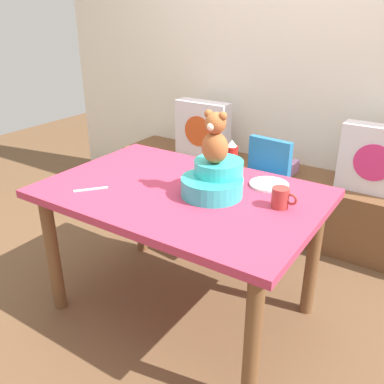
% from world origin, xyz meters
% --- Properties ---
extents(ground_plane, '(8.00, 8.00, 0.00)m').
position_xyz_m(ground_plane, '(0.00, 0.00, 0.00)').
color(ground_plane, brown).
extents(back_wall, '(4.40, 0.10, 2.60)m').
position_xyz_m(back_wall, '(0.00, 1.48, 1.30)').
color(back_wall, silver).
rests_on(back_wall, ground_plane).
extents(window_bench, '(2.60, 0.44, 0.46)m').
position_xyz_m(window_bench, '(0.00, 1.21, 0.23)').
color(window_bench, brown).
rests_on(window_bench, ground_plane).
extents(pillow_floral_left, '(0.44, 0.15, 0.44)m').
position_xyz_m(pillow_floral_left, '(-0.61, 1.19, 0.68)').
color(pillow_floral_left, silver).
rests_on(pillow_floral_left, window_bench).
extents(pillow_floral_right, '(0.44, 0.15, 0.44)m').
position_xyz_m(pillow_floral_right, '(0.69, 1.19, 0.68)').
color(pillow_floral_right, silver).
rests_on(pillow_floral_right, window_bench).
extents(book_stack, '(0.20, 0.14, 0.09)m').
position_xyz_m(book_stack, '(0.07, 1.21, 0.50)').
color(book_stack, '#C48AC5').
rests_on(book_stack, window_bench).
extents(dining_table, '(1.37, 0.92, 0.74)m').
position_xyz_m(dining_table, '(0.00, 0.00, 0.64)').
color(dining_table, '#B73351').
rests_on(dining_table, ground_plane).
extents(highchair, '(0.35, 0.48, 0.79)m').
position_xyz_m(highchair, '(0.08, 0.77, 0.52)').
color(highchair, '#2672B2').
rests_on(highchair, ground_plane).
extents(infant_seat_teal, '(0.30, 0.33, 0.16)m').
position_xyz_m(infant_seat_teal, '(0.16, 0.05, 0.81)').
color(infant_seat_teal, '#2FB6B4').
rests_on(infant_seat_teal, dining_table).
extents(teddy_bear, '(0.13, 0.12, 0.25)m').
position_xyz_m(teddy_bear, '(0.16, 0.05, 1.02)').
color(teddy_bear, '#A55B2E').
rests_on(teddy_bear, infant_seat_teal).
extents(ketchup_bottle, '(0.07, 0.07, 0.18)m').
position_xyz_m(ketchup_bottle, '(0.09, 0.35, 0.83)').
color(ketchup_bottle, red).
rests_on(ketchup_bottle, dining_table).
extents(coffee_mug, '(0.12, 0.08, 0.09)m').
position_xyz_m(coffee_mug, '(0.49, 0.08, 0.79)').
color(coffee_mug, '#9E332D').
rests_on(coffee_mug, dining_table).
extents(dinner_plate_near, '(0.20, 0.20, 0.01)m').
position_xyz_m(dinner_plate_near, '(0.35, 0.29, 0.75)').
color(dinner_plate_near, white).
rests_on(dinner_plate_near, dining_table).
extents(table_fork, '(0.12, 0.14, 0.01)m').
position_xyz_m(table_fork, '(-0.38, -0.25, 0.74)').
color(table_fork, silver).
rests_on(table_fork, dining_table).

